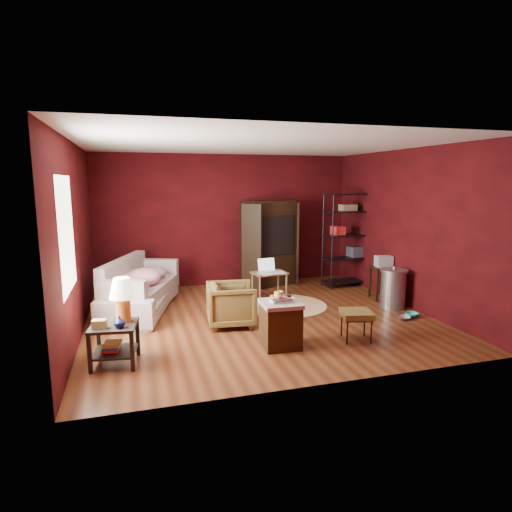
{
  "coord_description": "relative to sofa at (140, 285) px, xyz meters",
  "views": [
    {
      "loc": [
        -1.97,
        -6.55,
        2.23
      ],
      "look_at": [
        0.0,
        0.2,
        1.0
      ],
      "focal_mm": 30.0,
      "sensor_mm": 36.0,
      "label": 1
    }
  ],
  "objects": [
    {
      "name": "pet_bowl_turquoise",
      "position": [
        4.33,
        -1.63,
        -0.34
      ],
      "size": [
        0.23,
        0.12,
        0.22
      ],
      "primitive_type": "imported",
      "rotation": [
        0.0,
        0.0,
        -0.26
      ],
      "color": "#24ABAC",
      "rests_on": "ground"
    },
    {
      "name": "sofa_cushions",
      "position": [
        -0.02,
        0.02,
        -0.04
      ],
      "size": [
        1.44,
        2.14,
        0.84
      ],
      "rotation": [
        0.0,
        0.0,
        -0.36
      ],
      "color": "#9F8C89",
      "rests_on": "sofa"
    },
    {
      "name": "mug",
      "position": [
        1.74,
        -2.3,
        0.31
      ],
      "size": [
        0.14,
        0.12,
        0.12
      ],
      "primitive_type": "imported",
      "rotation": [
        0.0,
        0.0,
        -0.25
      ],
      "color": "#F2E076",
      "rests_on": "hamper"
    },
    {
      "name": "footstool",
      "position": [
        2.9,
        -2.32,
        -0.08
      ],
      "size": [
        0.51,
        0.51,
        0.43
      ],
      "rotation": [
        0.0,
        0.0,
        -0.25
      ],
      "color": "black",
      "rests_on": "ground"
    },
    {
      "name": "sofa",
      "position": [
        0.0,
        0.0,
        0.0
      ],
      "size": [
        1.24,
        2.4,
        0.9
      ],
      "primitive_type": "imported",
      "rotation": [
        0.0,
        0.0,
        1.31
      ],
      "color": "#9F8C89",
      "rests_on": "ground"
    },
    {
      "name": "side_table",
      "position": [
        -0.3,
        -2.17,
        0.19
      ],
      "size": [
        0.61,
        0.61,
        1.07
      ],
      "rotation": [
        0.0,
        0.0,
        -0.15
      ],
      "color": "black",
      "rests_on": "ground"
    },
    {
      "name": "wire_shelving",
      "position": [
        4.3,
        0.63,
        0.64
      ],
      "size": [
        1.0,
        0.49,
        1.99
      ],
      "rotation": [
        0.0,
        0.0,
        0.07
      ],
      "color": "black",
      "rests_on": "ground"
    },
    {
      "name": "small_stand",
      "position": [
        4.48,
        -0.5,
        0.17
      ],
      "size": [
        0.48,
        0.48,
        0.83
      ],
      "rotation": [
        0.0,
        0.0,
        -0.16
      ],
      "color": "black",
      "rests_on": "ground"
    },
    {
      "name": "armchair",
      "position": [
        1.35,
        -1.19,
        -0.08
      ],
      "size": [
        0.75,
        0.79,
        0.74
      ],
      "primitive_type": "imported",
      "rotation": [
        0.0,
        0.0,
        1.46
      ],
      "color": "black",
      "rests_on": "ground"
    },
    {
      "name": "rug_round",
      "position": [
        2.53,
        -0.43,
        -0.44
      ],
      "size": [
        1.94,
        1.94,
        0.01
      ],
      "rotation": [
        0.0,
        0.0,
        0.36
      ],
      "color": "beige",
      "rests_on": "ground"
    },
    {
      "name": "tv_armoire",
      "position": [
        2.74,
        1.18,
        0.5
      ],
      "size": [
        1.4,
        0.98,
        1.83
      ],
      "rotation": [
        0.0,
        0.0,
        0.26
      ],
      "color": "black",
      "rests_on": "ground"
    },
    {
      "name": "trash_can",
      "position": [
        4.33,
        -1.07,
        -0.1
      ],
      "size": [
        0.48,
        0.48,
        0.75
      ],
      "rotation": [
        0.0,
        0.0,
        -0.0
      ],
      "color": "#A4A6AB",
      "rests_on": "ground"
    },
    {
      "name": "rug_oriental",
      "position": [
        1.91,
        0.26,
        -0.44
      ],
      "size": [
        1.21,
        0.94,
        0.01
      ],
      "rotation": [
        0.0,
        0.0,
        0.22
      ],
      "color": "#4C1414",
      "rests_on": "ground"
    },
    {
      "name": "laptop_desk",
      "position": [
        2.36,
        0.03,
        0.03
      ],
      "size": [
        0.68,
        0.56,
        0.78
      ],
      "rotation": [
        0.0,
        0.0,
        0.11
      ],
      "color": "brown",
      "rests_on": "ground"
    },
    {
      "name": "vase",
      "position": [
        -0.28,
        -2.36,
        0.13
      ],
      "size": [
        0.18,
        0.18,
        0.13
      ],
      "primitive_type": "imported",
      "rotation": [
        0.0,
        0.0,
        -0.38
      ],
      "color": "#0C0E40",
      "rests_on": "side_table"
    },
    {
      "name": "hamper",
      "position": [
        1.79,
        -2.24,
        -0.12
      ],
      "size": [
        0.54,
        0.54,
        0.73
      ],
      "rotation": [
        0.0,
        0.0,
        -0.05
      ],
      "color": "#41240F",
      "rests_on": "ground"
    },
    {
      "name": "pet_bowl_steel",
      "position": [
        4.11,
        -1.71,
        -0.34
      ],
      "size": [
        0.24,
        0.12,
        0.23
      ],
      "primitive_type": "imported",
      "rotation": [
        0.0,
        0.0,
        -0.29
      ],
      "color": "silver",
      "rests_on": "ground"
    },
    {
      "name": "room",
      "position": [
        1.84,
        -0.95,
        0.95
      ],
      "size": [
        5.54,
        5.04,
        2.84
      ],
      "color": "brown",
      "rests_on": "ground"
    }
  ]
}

